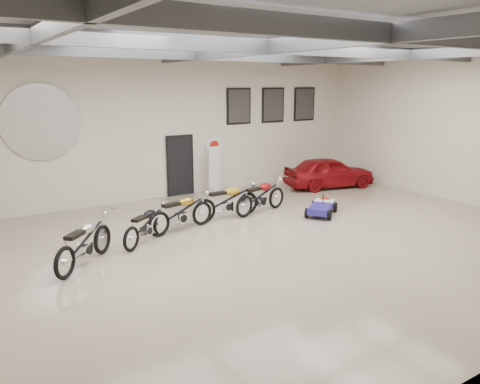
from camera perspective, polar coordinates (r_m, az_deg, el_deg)
floor at (r=11.86m, az=3.15°, el=-6.30°), size 16.00×12.00×0.01m
ceiling at (r=11.23m, az=3.49°, el=18.52°), size 16.00×12.00×0.01m
back_wall at (r=16.48m, az=-9.14°, el=7.95°), size 16.00×0.02×5.00m
right_wall at (r=17.22m, az=25.59°, el=7.06°), size 0.02×12.00×5.00m
ceiling_beams at (r=11.21m, az=3.47°, el=17.25°), size 15.80×11.80×0.32m
door at (r=16.83m, az=-7.33°, el=3.14°), size 0.92×0.08×2.10m
logo_plaque at (r=15.26m, az=-23.10°, el=7.81°), size 2.30×0.06×1.16m
poster_left at (r=17.82m, az=-0.15°, el=10.43°), size 1.05×0.08×1.35m
poster_mid at (r=18.73m, az=4.05°, el=10.53°), size 1.05×0.08×1.35m
poster_right at (r=19.73m, az=7.84°, el=10.57°), size 1.05×0.08×1.35m
oil_sign at (r=17.37m, az=-3.21°, el=5.70°), size 0.72×0.10×0.72m
banner_stand at (r=16.99m, az=-3.17°, el=2.76°), size 0.50×0.25×1.78m
motorcycle_silver at (r=10.85m, az=-18.48°, el=-5.70°), size 2.02×1.99×1.13m
motorcycle_black at (r=11.99m, az=-11.37°, el=-3.84°), size 1.89×1.59×0.99m
motorcycle_gold at (r=12.80m, az=-7.20°, el=-2.33°), size 2.21×1.09×1.10m
motorcycle_yellow at (r=13.85m, az=-1.60°, el=-1.00°), size 2.18×0.73×1.12m
motorcycle_red at (r=14.48m, az=2.56°, el=-0.41°), size 2.22×1.12×1.11m
go_kart at (r=14.64m, az=10.03°, el=-1.43°), size 1.84×1.64×0.62m
vintage_car at (r=18.35m, az=10.80°, el=2.40°), size 2.15×3.72×1.19m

